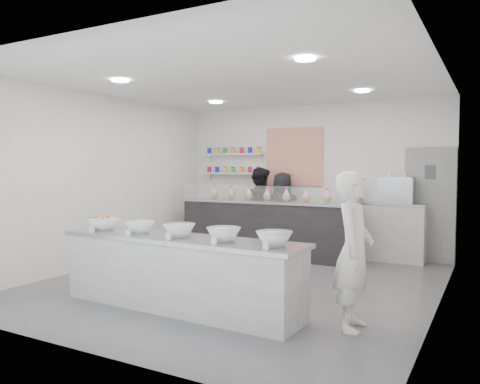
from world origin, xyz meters
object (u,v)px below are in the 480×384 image
Objects in this scene: espresso_ledge at (384,232)px; back_bar at (267,228)px; espresso_machine at (397,190)px; staff_right at (282,212)px; staff_left at (260,209)px; woman_prep at (354,251)px; prep_counter at (179,273)px.

back_bar is at bearing -161.27° from espresso_ledge.
espresso_machine is (0.21, 0.00, 0.77)m from espresso_ledge.
espresso_ledge is at bearing 180.00° from espresso_machine.
staff_left is at bearing -13.69° from staff_right.
back_bar is 0.70m from staff_left.
back_bar is 2.07× the size of woman_prep.
espresso_ledge is at bearing 1.32° from woman_prep.
espresso_ledge is 2.02m from staff_right.
espresso_ledge is at bearing 71.22° from prep_counter.
espresso_machine is at bearing 68.78° from prep_counter.
back_bar reaches higher than prep_counter.
prep_counter is 5.37× the size of espresso_machine.
espresso_machine is at bearing -1.70° from woman_prep.
woman_prep is at bearing 104.59° from staff_right.
staff_right is (-0.39, 4.06, 0.37)m from prep_counter.
woman_prep is (0.27, -3.93, -0.46)m from espresso_machine.
espresso_ledge is 2.39× the size of espresso_machine.
espresso_machine is at bearing 165.95° from staff_right.
staff_right is at bearing -175.32° from espresso_machine.
prep_counter is at bearing -113.09° from espresso_machine.
espresso_ledge is 3.97m from woman_prep.
staff_left reaches higher than back_bar.
staff_right is (0.48, 0.04, -0.04)m from staff_left.
staff_right is (0.09, 0.53, 0.27)m from back_bar.
woman_prep is at bearing 152.01° from staff_left.
staff_right is at bearing 97.35° from prep_counter.
staff_left is (-2.95, 3.71, 0.01)m from woman_prep.
prep_counter is at bearing 125.76° from staff_left.
espresso_machine is (2.29, 0.71, 0.77)m from back_bar.
staff_left reaches higher than prep_counter.
staff_right reaches higher than espresso_machine.
staff_right is at bearing -151.46° from staff_left.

